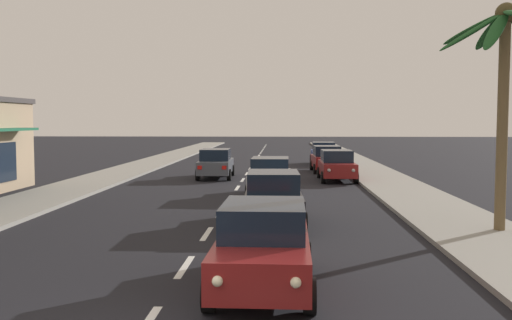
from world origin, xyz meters
The scene contains 11 objects.
sidewalk_right centered at (7.80, 20.00, 0.07)m, with size 3.20×110.00×0.14m, color gray.
sidewalk_left centered at (-7.80, 20.00, 0.07)m, with size 3.20×110.00×0.14m, color gray.
lane_markings centered at (0.41, 20.68, 0.00)m, with size 4.28×89.12×0.01m.
sedan_lead_at_stop_bar centered at (1.83, 3.14, 0.85)m, with size 2.00×4.47×1.68m.
sedan_third_in_queue centered at (1.91, 10.08, 0.85)m, with size 2.04×4.49×1.68m.
sedan_fifth_in_queue centered at (1.67, 17.02, 0.85)m, with size 2.00×4.47×1.68m.
sedan_oncoming_far centered at (-1.62, 24.67, 0.85)m, with size 2.01×4.47×1.68m.
sedan_parked_nearest_kerb centered at (5.19, 23.55, 0.85)m, with size 1.98×4.46×1.68m.
sedan_parked_mid_kerb centered at (5.06, 28.88, 0.85)m, with size 2.04×4.49×1.68m.
sedan_parked_far_kerb centered at (5.30, 35.29, 0.85)m, with size 2.00×4.47×1.68m.
palm_right_second centered at (8.53, 8.80, 5.09)m, with size 4.15×4.35×6.63m.
Camera 1 is at (2.19, -7.91, 3.30)m, focal length 40.16 mm.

